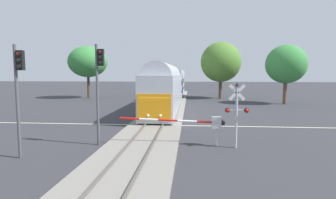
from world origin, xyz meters
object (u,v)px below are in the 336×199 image
Objects in this scene: pine_left_background at (88,62)px; traffic_signal_median at (99,78)px; crossing_gate_near at (203,123)px; elm_centre_background at (221,62)px; traffic_signal_near_left at (18,83)px; maple_right_background at (286,64)px; commuter_train at (171,84)px; crossing_signal_mast at (237,108)px.

traffic_signal_median is at bearing -67.71° from pine_left_background.
elm_centre_background is at bearing 81.97° from crossing_gate_near.
traffic_signal_near_left is 34.37m from maple_right_background.
crossing_signal_mast is (5.61, -23.83, -0.42)m from commuter_train.
crossing_gate_near is at bearing -57.84° from pine_left_background.
traffic_signal_median is at bearing -96.28° from commuter_train.
crossing_gate_near is 1.06× the size of traffic_signal_median.
maple_right_background is (16.24, -0.39, 2.81)m from commuter_train.
traffic_signal_median is 30.10m from maple_right_background.
crossing_signal_mast is at bearing 13.97° from traffic_signal_near_left.
pine_left_background is at bearing 105.41° from traffic_signal_near_left.
maple_right_background is (12.55, 23.07, 4.20)m from crossing_gate_near.
pine_left_background is (-9.01, 32.69, 2.38)m from traffic_signal_near_left.
commuter_train is at bearing -137.69° from elm_centre_background.
pine_left_background reaches higher than commuter_train.
pine_left_background is (-12.23, 29.82, 2.20)m from traffic_signal_median.
crossing_signal_mast is at bearing -55.57° from pine_left_background.
crossing_gate_near is 0.78× the size of maple_right_background.
maple_right_background is at bearing -43.16° from elm_centre_background.
traffic_signal_near_left is 4.32m from traffic_signal_median.
pine_left_background is (-18.53, 29.47, 4.90)m from crossing_gate_near.
elm_centre_background is (4.34, 30.77, 4.82)m from crossing_gate_near.
traffic_signal_median is 0.64× the size of elm_centre_background.
maple_right_background is (18.86, 23.41, 1.50)m from traffic_signal_median.
traffic_signal_median reaches higher than crossing_signal_mast.
commuter_train is 6.78× the size of traffic_signal_near_left.
traffic_signal_near_left is 0.95× the size of traffic_signal_median.
commuter_train is 27.33m from traffic_signal_near_left.
traffic_signal_near_left is at bearing -138.23° from traffic_signal_median.
traffic_signal_median is 0.69× the size of pine_left_background.
traffic_signal_near_left is at bearing -102.34° from commuter_train.
traffic_signal_median is (-2.62, -23.81, 1.31)m from commuter_train.
maple_right_background is at bearing 65.61° from crossing_signal_mast.
elm_centre_background is (-8.21, 7.70, 0.62)m from maple_right_background.
pine_left_background reaches higher than crossing_signal_mast.
traffic_signal_near_left is 0.61× the size of elm_centre_background.
crossing_gate_near is 0.72× the size of pine_left_background.
elm_centre_background reaches higher than crossing_gate_near.
crossing_signal_mast is 0.66× the size of traffic_signal_near_left.
elm_centre_background reaches higher than pine_left_background.
commuter_train is at bearing 98.93° from crossing_gate_near.
traffic_signal_median is (3.22, 2.87, 0.18)m from traffic_signal_near_left.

